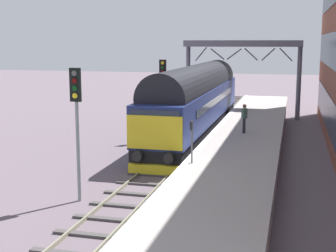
{
  "coord_description": "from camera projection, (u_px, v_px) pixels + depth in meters",
  "views": [
    {
      "loc": [
        6.1,
        -25.33,
        6.14
      ],
      "look_at": [
        0.2,
        -2.5,
        2.05
      ],
      "focal_mm": 52.01,
      "sensor_mm": 36.0,
      "label": 1
    }
  ],
  "objects": [
    {
      "name": "track_main",
      "position": [
        176.0,
        154.0,
        26.71
      ],
      "size": [
        2.5,
        60.0,
        0.15
      ],
      "color": "gray",
      "rests_on": "ground"
    },
    {
      "name": "ground_plane",
      "position": [
        176.0,
        155.0,
        26.72
      ],
      "size": [
        140.0,
        140.0,
        0.0
      ],
      "primitive_type": "plane",
      "color": "#60545C",
      "rests_on": "ground"
    },
    {
      "name": "signal_post_near",
      "position": [
        77.0,
        116.0,
        18.44
      ],
      "size": [
        0.44,
        0.22,
        5.19
      ],
      "color": "gray",
      "rests_on": "ground"
    },
    {
      "name": "station_platform",
      "position": [
        242.0,
        150.0,
        25.75
      ],
      "size": [
        4.0,
        44.0,
        1.01
      ],
      "color": "#A69D97",
      "rests_on": "ground"
    },
    {
      "name": "platform_number_sign",
      "position": [
        192.0,
        135.0,
        20.68
      ],
      "size": [
        0.1,
        0.44,
        1.81
      ],
      "color": "slate",
      "rests_on": "station_platform"
    },
    {
      "name": "waiting_passenger",
      "position": [
        244.0,
        116.0,
        27.67
      ],
      "size": [
        0.37,
        0.51,
        1.64
      ],
      "rotation": [
        0.0,
        0.0,
        1.48
      ],
      "color": "#2C2D35",
      "rests_on": "station_platform"
    },
    {
      "name": "overhead_footbridge",
      "position": [
        243.0,
        49.0,
        38.84
      ],
      "size": [
        9.3,
        2.0,
        6.25
      ],
      "color": "slate",
      "rests_on": "ground"
    },
    {
      "name": "signal_post_far",
      "position": [
        188.0,
        87.0,
        37.87
      ],
      "size": [
        0.44,
        0.22,
        4.08
      ],
      "color": "gray",
      "rests_on": "ground"
    },
    {
      "name": "diesel_locomotive",
      "position": [
        196.0,
        99.0,
        31.64
      ],
      "size": [
        2.74,
        20.09,
        4.68
      ],
      "color": "black",
      "rests_on": "ground"
    },
    {
      "name": "signal_post_mid",
      "position": [
        163.0,
        89.0,
        30.47
      ],
      "size": [
        0.44,
        0.22,
        5.05
      ],
      "color": "gray",
      "rests_on": "ground"
    }
  ]
}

